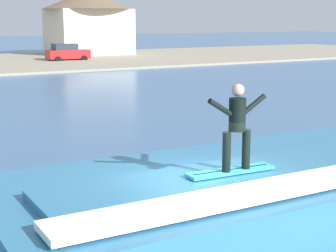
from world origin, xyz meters
The scene contains 6 objects.
ground_plane centered at (0.00, 0.00, 0.00)m, with size 260.00×260.00×0.00m, color #3B618E.
wave_crest centered at (1.01, 0.38, 0.70)m, with size 9.98×4.67×1.50m.
surfboard centered at (0.52, -0.06, 1.53)m, with size 1.83×0.46×0.06m.
surfer centered at (0.59, -0.14, 2.48)m, with size 1.31×0.32×1.65m.
car_far_shore centered at (13.06, 45.31, 0.95)m, with size 4.29×2.17×1.86m.
house_gabled_white centered at (18.60, 53.43, 4.20)m, with size 10.80×10.80×7.53m.
Camera 1 is at (-5.44, -8.10, 4.40)m, focal length 57.61 mm.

